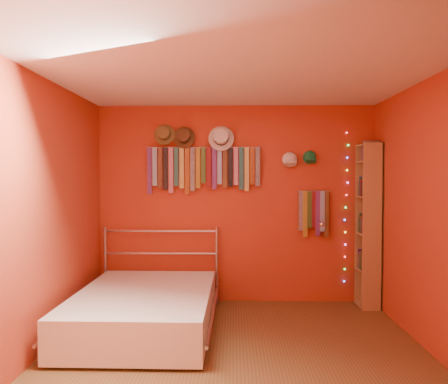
# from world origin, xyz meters

# --- Properties ---
(ground) EXTENTS (3.50, 3.50, 0.00)m
(ground) POSITION_xyz_m (0.00, 0.00, 0.00)
(ground) COLOR brown
(ground) RESTS_ON ground
(back_wall) EXTENTS (3.50, 0.02, 2.50)m
(back_wall) POSITION_xyz_m (0.00, 1.75, 1.25)
(back_wall) COLOR #973618
(back_wall) RESTS_ON ground
(right_wall) EXTENTS (0.02, 3.50, 2.50)m
(right_wall) POSITION_xyz_m (1.75, 0.00, 1.25)
(right_wall) COLOR #973618
(right_wall) RESTS_ON ground
(left_wall) EXTENTS (0.02, 3.50, 2.50)m
(left_wall) POSITION_xyz_m (-1.75, 0.00, 1.25)
(left_wall) COLOR #973618
(left_wall) RESTS_ON ground
(ceiling) EXTENTS (3.50, 3.50, 0.02)m
(ceiling) POSITION_xyz_m (0.00, 0.00, 2.50)
(ceiling) COLOR white
(ceiling) RESTS_ON back_wall
(tie_rack) EXTENTS (1.45, 0.03, 0.60)m
(tie_rack) POSITION_xyz_m (-0.42, 1.68, 1.72)
(tie_rack) COLOR #B2B2B7
(tie_rack) RESTS_ON back_wall
(small_tie_rack) EXTENTS (0.40, 0.03, 0.59)m
(small_tie_rack) POSITION_xyz_m (0.98, 1.69, 1.16)
(small_tie_rack) COLOR #B2B2B7
(small_tie_rack) RESTS_ON back_wall
(fedora_olive) EXTENTS (0.27, 0.15, 0.26)m
(fedora_olive) POSITION_xyz_m (-0.90, 1.66, 2.14)
(fedora_olive) COLOR brown
(fedora_olive) RESTS_ON back_wall
(fedora_brown) EXTENTS (0.28, 0.15, 0.28)m
(fedora_brown) POSITION_xyz_m (-0.65, 1.66, 2.10)
(fedora_brown) COLOR #4D341B
(fedora_brown) RESTS_ON back_wall
(fedora_white) EXTENTS (0.32, 0.17, 0.32)m
(fedora_white) POSITION_xyz_m (-0.19, 1.65, 2.09)
(fedora_white) COLOR silver
(fedora_white) RESTS_ON back_wall
(cap_white) EXTENTS (0.19, 0.23, 0.19)m
(cap_white) POSITION_xyz_m (0.68, 1.70, 1.81)
(cap_white) COLOR silver
(cap_white) RESTS_ON back_wall
(cap_green) EXTENTS (0.17, 0.22, 0.17)m
(cap_green) POSITION_xyz_m (0.92, 1.70, 1.84)
(cap_green) COLOR #19723C
(cap_green) RESTS_ON back_wall
(fairy_lights) EXTENTS (0.06, 0.02, 1.90)m
(fairy_lights) POSITION_xyz_m (1.39, 1.71, 1.21)
(fairy_lights) COLOR #FF3333
(fairy_lights) RESTS_ON back_wall
(reading_lamp) EXTENTS (0.06, 0.27, 0.08)m
(reading_lamp) POSITION_xyz_m (1.04, 1.54, 1.02)
(reading_lamp) COLOR #B2B2B7
(reading_lamp) RESTS_ON back_wall
(bookshelf) EXTENTS (0.25, 0.34, 2.00)m
(bookshelf) POSITION_xyz_m (1.66, 1.53, 1.02)
(bookshelf) COLOR olive
(bookshelf) RESTS_ON ground
(bed) EXTENTS (1.46, 2.00, 0.96)m
(bed) POSITION_xyz_m (-0.95, 0.64, 0.22)
(bed) COLOR #B2B2B7
(bed) RESTS_ON ground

